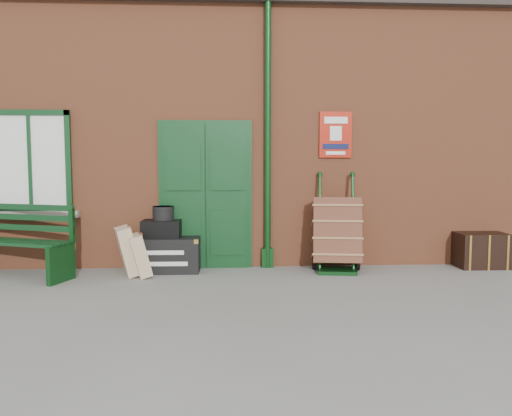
{
  "coord_description": "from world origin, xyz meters",
  "views": [
    {
      "loc": [
        0.04,
        -6.18,
        1.59
      ],
      "look_at": [
        0.42,
        0.6,
        1.0
      ],
      "focal_mm": 35.0,
      "sensor_mm": 36.0,
      "label": 1
    }
  ],
  "objects": [
    {
      "name": "ground",
      "position": [
        0.0,
        0.0,
        0.0
      ],
      "size": [
        80.0,
        80.0,
        0.0
      ],
      "primitive_type": "plane",
      "color": "gray",
      "rests_on": "ground"
    },
    {
      "name": "station_building",
      "position": [
        -0.0,
        3.49,
        2.16
      ],
      "size": [
        10.3,
        4.3,
        4.36
      ],
      "color": "#A25534",
      "rests_on": "ground"
    },
    {
      "name": "bench",
      "position": [
        -2.97,
        0.99,
        0.54
      ],
      "size": [
        1.8,
        1.11,
        1.07
      ],
      "rotation": [
        0.0,
        0.0,
        -0.36
      ],
      "color": "#0E3617",
      "rests_on": "ground"
    },
    {
      "name": "houdini_trunk",
      "position": [
        -0.9,
        1.25,
        0.26
      ],
      "size": [
        1.04,
        0.59,
        0.51
      ],
      "primitive_type": "cube",
      "rotation": [
        0.0,
        0.0,
        -0.02
      ],
      "color": "black",
      "rests_on": "ground"
    },
    {
      "name": "strongbox",
      "position": [
        -0.95,
        1.25,
        0.64
      ],
      "size": [
        0.57,
        0.42,
        0.26
      ],
      "primitive_type": "cube",
      "rotation": [
        0.0,
        0.0,
        -0.02
      ],
      "color": "black",
      "rests_on": "houdini_trunk"
    },
    {
      "name": "hatbox",
      "position": [
        -0.92,
        1.25,
        0.87
      ],
      "size": [
        0.31,
        0.31,
        0.21
      ],
      "primitive_type": "cylinder",
      "rotation": [
        0.0,
        0.0,
        -0.02
      ],
      "color": "black",
      "rests_on": "strongbox"
    },
    {
      "name": "suitcase_back",
      "position": [
        -1.4,
        1.0,
        0.36
      ],
      "size": [
        0.47,
        0.57,
        0.71
      ],
      "primitive_type": "cube",
      "rotation": [
        0.0,
        -0.22,
        0.3
      ],
      "color": "tan",
      "rests_on": "ground"
    },
    {
      "name": "suitcase_front",
      "position": [
        -1.22,
        0.9,
        0.31
      ],
      "size": [
        0.43,
        0.52,
        0.62
      ],
      "primitive_type": "cube",
      "rotation": [
        0.0,
        -0.25,
        0.3
      ],
      "color": "tan",
      "rests_on": "ground"
    },
    {
      "name": "porter_trolley",
      "position": [
        1.67,
        1.16,
        0.56
      ],
      "size": [
        0.8,
        0.85,
        1.45
      ],
      "rotation": [
        0.0,
        0.0,
        -0.14
      ],
      "color": "#0D3613",
      "rests_on": "ground"
    },
    {
      "name": "dark_trunk",
      "position": [
        3.96,
        1.25,
        0.27
      ],
      "size": [
        0.75,
        0.5,
        0.54
      ],
      "primitive_type": "cube",
      "rotation": [
        0.0,
        0.0,
        -0.02
      ],
      "color": "black",
      "rests_on": "ground"
    }
  ]
}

